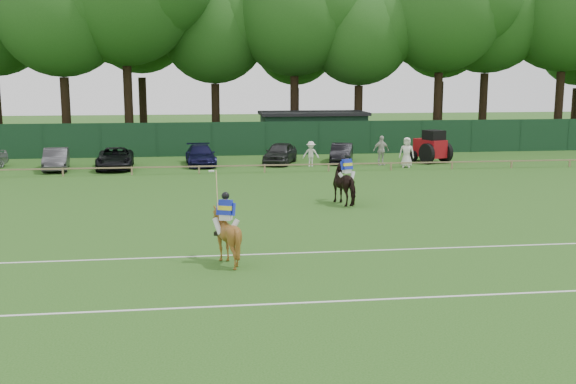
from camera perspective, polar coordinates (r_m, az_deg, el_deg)
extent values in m
plane|color=#1E4C14|center=(23.75, -0.26, -4.60)|extent=(160.00, 160.00, 0.00)
imported|color=black|center=(31.36, 4.99, 0.64)|extent=(1.64, 2.38, 1.83)
imported|color=brown|center=(21.58, -5.26, -3.72)|extent=(1.92, 2.02, 1.77)
imported|color=#303033|center=(44.89, -19.04, 2.65)|extent=(2.00, 4.32, 1.37)
imported|color=black|center=(44.34, -14.43, 2.77)|extent=(2.55, 4.96, 1.34)
imported|color=#111137|center=(45.05, -7.41, 3.10)|extent=(2.18, 4.68, 1.32)
imported|color=#292A2B|center=(45.43, -0.68, 3.32)|extent=(3.05, 4.57, 1.45)
imported|color=black|center=(46.20, 4.56, 3.31)|extent=(2.39, 4.21, 1.31)
imported|color=silver|center=(44.14, 1.95, 3.25)|extent=(1.15, 0.79, 1.64)
imported|color=beige|center=(45.13, 7.88, 3.51)|extent=(1.23, 0.73, 1.96)
imported|color=white|center=(44.29, 10.01, 3.32)|extent=(1.11, 0.92, 1.95)
cube|color=silver|center=(31.26, 5.00, 1.78)|extent=(0.42, 0.36, 0.18)
cube|color=#1B2AC2|center=(31.22, 5.01, 2.37)|extent=(0.48, 0.42, 0.51)
cube|color=yellow|center=(31.22, 5.01, 2.33)|extent=(0.50, 0.41, 0.18)
sphere|color=black|center=(31.17, 5.02, 3.04)|extent=(0.25, 0.25, 0.25)
cylinder|color=silver|center=(31.40, 5.45, 1.26)|extent=(0.40, 0.43, 0.59)
cylinder|color=silver|center=(31.13, 4.63, 1.20)|extent=(0.46, 0.29, 0.59)
cube|color=silver|center=(21.44, -5.29, -2.13)|extent=(0.43, 0.38, 0.18)
cube|color=#1B2AC2|center=(21.38, -5.30, -1.30)|extent=(0.49, 0.43, 0.51)
cube|color=yellow|center=(21.38, -5.30, -1.35)|extent=(0.51, 0.43, 0.18)
sphere|color=black|center=(21.31, -5.32, -0.32)|extent=(0.25, 0.25, 0.25)
cylinder|color=silver|center=(21.37, -4.67, -2.99)|extent=(0.47, 0.28, 0.59)
cylinder|color=silver|center=(21.55, -5.97, -2.90)|extent=(0.39, 0.45, 0.59)
cylinder|color=tan|center=(21.43, -6.04, 0.21)|extent=(0.06, 0.64, 1.17)
cube|color=silver|center=(18.07, 2.14, -9.32)|extent=(60.00, 0.10, 0.01)
cube|color=silver|center=(22.79, 0.05, -5.21)|extent=(60.00, 0.10, 0.01)
cube|color=#997F5B|center=(41.29, -3.38, 2.25)|extent=(62.00, 0.08, 0.08)
cube|color=#14351E|center=(50.12, -4.12, 4.52)|extent=(92.00, 0.04, 2.50)
cube|color=#14331E|center=(53.75, 2.11, 5.06)|extent=(8.00, 4.00, 2.80)
cube|color=black|center=(53.64, 2.12, 6.68)|extent=(8.40, 4.40, 0.24)
cube|color=maroon|center=(47.24, 11.93, 3.66)|extent=(1.89, 2.50, 1.20)
cube|color=black|center=(46.88, 12.25, 4.62)|extent=(1.45, 1.51, 0.83)
cylinder|color=black|center=(46.28, 11.67, 3.20)|extent=(0.73, 1.40, 1.39)
cylinder|color=black|center=(47.28, 13.15, 3.28)|extent=(0.73, 1.40, 1.39)
cylinder|color=black|center=(47.60, 10.55, 3.02)|extent=(0.51, 0.79, 0.74)
cylinder|color=black|center=(48.46, 11.85, 3.10)|extent=(0.51, 0.79, 0.74)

